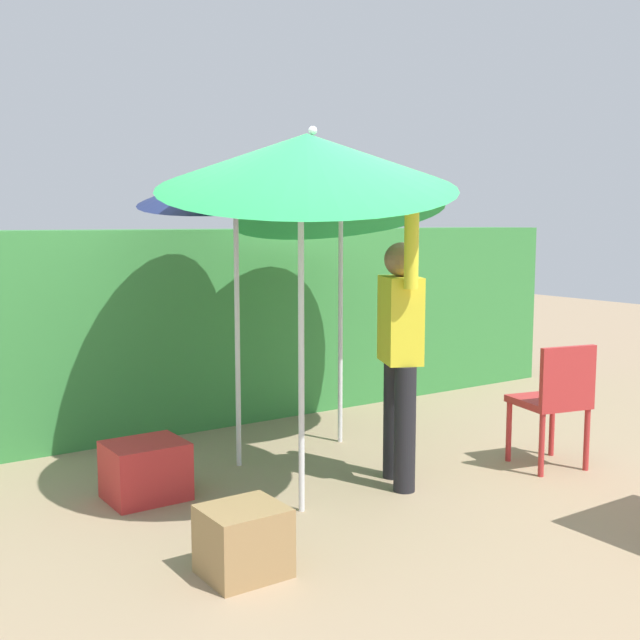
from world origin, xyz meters
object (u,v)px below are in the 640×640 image
Objects in this scene: person_vendor at (400,345)px; chair_plastic at (555,397)px; umbrella_yellow at (337,201)px; crate_cardboard at (243,541)px; umbrella_rainbow at (238,181)px; umbrella_orange at (307,161)px; cooler_box at (146,470)px.

person_vendor reaches higher than chair_plastic.
umbrella_yellow reaches higher than person_vendor.
person_vendor is 4.79× the size of crate_cardboard.
person_vendor reaches higher than crate_cardboard.
umbrella_rainbow reaches higher than crate_cardboard.
chair_plastic is (1.78, -1.29, -1.49)m from umbrella_rainbow.
chair_plastic is at bearing -8.65° from umbrella_orange.
cooler_box is (-1.74, -0.36, -1.71)m from umbrella_yellow.
umbrella_yellow is at bearing 76.89° from person_vendor.
umbrella_yellow is 2.46m from cooler_box.
umbrella_rainbow is 2.66m from chair_plastic.
umbrella_rainbow is 2.02m from cooler_box.
umbrella_yellow is 2.15m from chair_plastic.
umbrella_yellow is at bearing 7.03° from umbrella_rainbow.
umbrella_rainbow is at bearing 144.04° from chair_plastic.
umbrella_orange reaches higher than umbrella_rainbow.
chair_plastic is 1.87× the size of cooler_box.
crate_cardboard is at bearing -136.51° from umbrella_yellow.
umbrella_rainbow reaches higher than chair_plastic.
chair_plastic is 2.66m from crate_cardboard.
cooler_box is at bearing -168.13° from umbrella_yellow.
chair_plastic is (0.87, -1.41, -1.38)m from umbrella_yellow.
person_vendor is at bearing 162.20° from chair_plastic.
person_vendor is 3.95× the size of cooler_box.
umbrella_yellow reaches higher than crate_cardboard.
umbrella_orange is 2.16m from cooler_box.
crate_cardboard is (-0.02, -1.30, -0.01)m from cooler_box.
umbrella_orange is at bearing 171.35° from chair_plastic.
person_vendor reaches higher than cooler_box.
cooler_box is (-1.49, 0.68, -0.75)m from person_vendor.
umbrella_orange is (-0.10, -1.01, 0.07)m from umbrella_rainbow.
person_vendor is 2.11× the size of chair_plastic.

